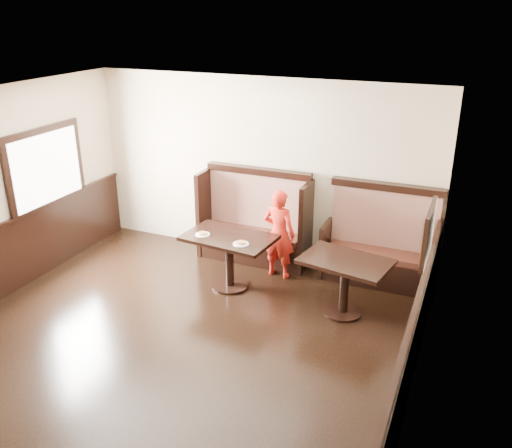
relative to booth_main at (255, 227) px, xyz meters
The scene contains 9 objects.
ground 3.34m from the booth_main, 90.00° to the right, with size 7.00×7.00×0.00m, color black.
room_shell 3.03m from the booth_main, 95.65° to the right, with size 7.00×7.00×7.00m.
booth_main is the anchor object (origin of this frame).
booth_neighbor 1.95m from the booth_main, ahead, with size 1.65×0.72×1.45m.
table_main 1.01m from the booth_main, 88.21° to the right, with size 1.30×0.89×0.78m.
table_neighbor 2.01m from the booth_main, 32.47° to the right, with size 1.22×0.91×0.77m.
child 0.71m from the booth_main, 37.23° to the right, with size 0.49×0.32×1.34m, color red.
pizza_plate_left 1.19m from the booth_main, 106.29° to the right, with size 0.21×0.21×0.04m.
pizza_plate_right 1.26m from the booth_main, 76.06° to the right, with size 0.22×0.22×0.04m.
Camera 1 is at (3.04, -3.89, 3.77)m, focal length 38.00 mm.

